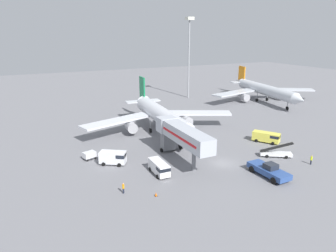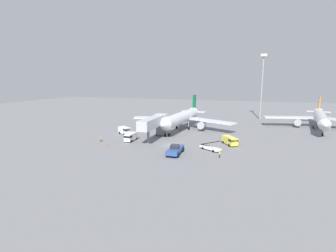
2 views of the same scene
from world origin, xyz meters
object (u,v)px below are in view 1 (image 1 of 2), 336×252
at_px(pushback_tug, 269,170).
at_px(baggage_cart_rear_right, 89,155).
at_px(belt_loader_truck, 276,153).
at_px(airplane_background, 263,90).
at_px(service_van_far_left, 159,167).
at_px(apron_light_mast, 189,43).
at_px(service_van_rear_left, 114,157).
at_px(safety_cone_alpha, 156,194).
at_px(airplane_at_gate, 160,115).
at_px(jet_bridge, 180,134).
at_px(ground_crew_worker_midground, 123,188).
at_px(service_van_near_right, 267,137).
at_px(ground_crew_worker_foreground, 311,160).

relative_size(pushback_tug, baggage_cart_rear_right, 2.97).
xyz_separation_m(belt_loader_truck, airplane_background, (32.39, 39.29, 3.24)).
xyz_separation_m(service_van_far_left, apron_light_mast, (35.90, 53.48, 17.71)).
relative_size(pushback_tug, service_van_far_left, 1.45).
relative_size(service_van_rear_left, safety_cone_alpha, 8.06).
xyz_separation_m(airplane_at_gate, belt_loader_truck, (13.37, -23.52, -3.45)).
bearing_deg(jet_bridge, service_van_rear_left, 162.74).
relative_size(belt_loader_truck, apron_light_mast, 0.21).
relative_size(service_van_far_left, ground_crew_worker_midground, 3.08).
relative_size(service_van_far_left, service_van_near_right, 0.90).
bearing_deg(airplane_background, ground_crew_worker_foreground, -123.30).
bearing_deg(ground_crew_worker_midground, safety_cone_alpha, -35.73).
bearing_deg(pushback_tug, airplane_background, 48.67).
distance_m(pushback_tug, airplane_background, 60.22).
bearing_deg(airplane_background, service_van_far_left, -146.60).
bearing_deg(apron_light_mast, belt_loader_truck, -102.90).
distance_m(service_van_far_left, ground_crew_worker_midground, 8.27).
height_order(service_van_rear_left, apron_light_mast, apron_light_mast).
height_order(ground_crew_worker_foreground, ground_crew_worker_midground, ground_crew_worker_foreground).
bearing_deg(safety_cone_alpha, ground_crew_worker_foreground, -3.56).
bearing_deg(belt_loader_truck, service_van_far_left, 173.19).
bearing_deg(baggage_cart_rear_right, apron_light_mast, 43.04).
relative_size(airplane_at_gate, ground_crew_worker_midground, 21.93).
xyz_separation_m(pushback_tug, service_van_far_left, (-15.70, 8.63, 0.14)).
bearing_deg(jet_bridge, airplane_at_gate, 77.65).
bearing_deg(baggage_cart_rear_right, ground_crew_worker_foreground, -29.57).
distance_m(airplane_at_gate, baggage_cart_rear_right, 21.08).
bearing_deg(pushback_tug, baggage_cart_rear_right, 140.74).
height_order(jet_bridge, safety_cone_alpha, jet_bridge).
bearing_deg(pushback_tug, safety_cone_alpha, 173.52).
height_order(ground_crew_worker_foreground, apron_light_mast, apron_light_mast).
bearing_deg(ground_crew_worker_midground, ground_crew_worker_foreground, -7.96).
xyz_separation_m(pushback_tug, ground_crew_worker_midground, (-23.13, 5.02, -0.19)).
bearing_deg(jet_bridge, pushback_tug, -51.63).
relative_size(service_van_rear_left, baggage_cart_rear_right, 1.94).
bearing_deg(apron_light_mast, baggage_cart_rear_right, -136.96).
relative_size(belt_loader_truck, safety_cone_alpha, 9.47).
bearing_deg(ground_crew_worker_foreground, ground_crew_worker_midground, 172.04).
xyz_separation_m(jet_bridge, service_van_far_left, (-5.92, -3.73, -3.78)).
relative_size(airplane_at_gate, ground_crew_worker_foreground, 21.14).
distance_m(airplane_background, apron_light_mast, 29.86).
xyz_separation_m(ground_crew_worker_foreground, ground_crew_worker_midground, (-33.41, 4.67, -0.03)).
distance_m(belt_loader_truck, baggage_cart_rear_right, 35.07).
bearing_deg(jet_bridge, baggage_cart_rear_right, 152.31).
bearing_deg(safety_cone_alpha, pushback_tug, -6.48).
distance_m(service_van_near_right, safety_cone_alpha, 32.48).
bearing_deg(baggage_cart_rear_right, belt_loader_truck, -24.07).
bearing_deg(ground_crew_worker_midground, belt_loader_truck, 1.62).
bearing_deg(belt_loader_truck, ground_crew_worker_foreground, -61.95).
relative_size(safety_cone_alpha, airplane_background, 0.02).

